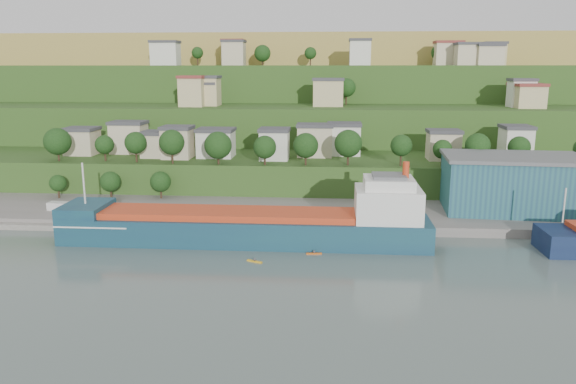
# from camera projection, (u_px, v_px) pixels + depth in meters

# --- Properties ---
(ground) EXTENTS (500.00, 500.00, 0.00)m
(ground) POSITION_uv_depth(u_px,v_px,m) (290.00, 257.00, 103.48)
(ground) COLOR #4B5B54
(ground) RESTS_ON ground
(quay) EXTENTS (220.00, 26.00, 4.00)m
(quay) POSITION_uv_depth(u_px,v_px,m) (385.00, 220.00, 129.21)
(quay) COLOR slate
(quay) RESTS_ON ground
(pebble_beach) EXTENTS (40.00, 18.00, 2.40)m
(pebble_beach) POSITION_uv_depth(u_px,v_px,m) (59.00, 220.00, 129.08)
(pebble_beach) COLOR slate
(pebble_beach) RESTS_ON ground
(hillside) EXTENTS (360.00, 211.45, 96.00)m
(hillside) POSITION_uv_depth(u_px,v_px,m) (316.00, 141.00, 267.63)
(hillside) COLOR #284719
(hillside) RESTS_ON ground
(cargo_ship_near) EXTENTS (73.21, 11.82, 18.83)m
(cargo_ship_near) POSITION_uv_depth(u_px,v_px,m) (256.00, 228.00, 111.83)
(cargo_ship_near) COLOR #14324E
(cargo_ship_near) RESTS_ON ground
(warehouse) EXTENTS (32.28, 21.17, 12.80)m
(warehouse) POSITION_uv_depth(u_px,v_px,m) (512.00, 183.00, 128.11)
(warehouse) COLOR navy
(warehouse) RESTS_ON quay
(caravan) EXTENTS (5.86, 2.89, 2.64)m
(caravan) POSITION_uv_depth(u_px,v_px,m) (61.00, 208.00, 129.72)
(caravan) COLOR silver
(caravan) RESTS_ON pebble_beach
(dinghy) EXTENTS (4.67, 3.27, 0.88)m
(dinghy) POSITION_uv_depth(u_px,v_px,m) (86.00, 215.00, 126.91)
(dinghy) COLOR silver
(dinghy) RESTS_ON pebble_beach
(kayak_orange) EXTENTS (2.97, 0.80, 0.73)m
(kayak_orange) POSITION_uv_depth(u_px,v_px,m) (314.00, 253.00, 105.28)
(kayak_orange) COLOR #DC5E13
(kayak_orange) RESTS_ON ground
(kayak_yellow) EXTENTS (2.95, 1.69, 0.75)m
(kayak_yellow) POSITION_uv_depth(u_px,v_px,m) (255.00, 261.00, 101.02)
(kayak_yellow) COLOR gold
(kayak_yellow) RESTS_ON ground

